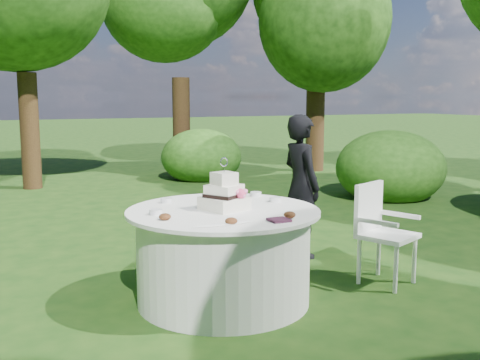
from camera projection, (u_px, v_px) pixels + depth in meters
name	position (u px, v px, depth m)	size (l,w,h in m)	color
ground	(224.00, 301.00, 4.62)	(80.00, 80.00, 0.00)	#163B10
napkins	(279.00, 220.00, 4.08)	(0.14, 0.14, 0.02)	#471E35
feather_plume	(224.00, 224.00, 3.96)	(0.48, 0.07, 0.01)	white
guest	(301.00, 186.00, 5.86)	(0.54, 0.36, 1.49)	black
table	(223.00, 255.00, 4.57)	(1.56, 1.56, 0.77)	white
cake	(225.00, 196.00, 4.49)	(0.40, 0.40, 0.43)	white
chair	(380.00, 226.00, 5.04)	(0.57, 0.57, 0.90)	white
votives	(216.00, 201.00, 4.76)	(1.18, 0.53, 0.04)	silver
petal_cups	(232.00, 210.00, 4.35)	(1.01, 1.09, 0.05)	#562D16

